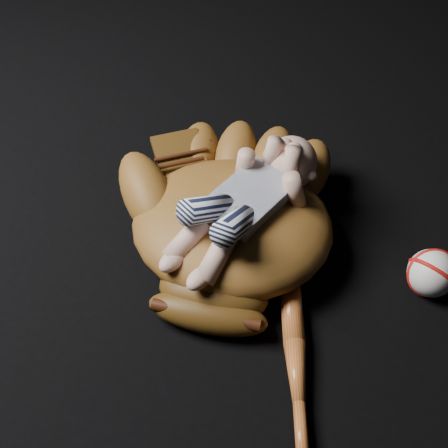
# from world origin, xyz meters

# --- Properties ---
(baseball_glove) EXTENTS (0.55, 0.60, 0.16)m
(baseball_glove) POSITION_xyz_m (0.08, -0.06, 0.08)
(baseball_glove) COLOR brown
(baseball_glove) RESTS_ON ground
(newborn_baby) EXTENTS (0.23, 0.38, 0.15)m
(newborn_baby) POSITION_xyz_m (0.10, -0.07, 0.13)
(newborn_baby) COLOR #D3A088
(newborn_baby) RESTS_ON baseball_glove
(baseball_bat) EXTENTS (0.21, 0.36, 0.04)m
(baseball_bat) POSITION_xyz_m (0.28, -0.22, 0.02)
(baseball_bat) COLOR #B35722
(baseball_bat) RESTS_ON ground
(baseball) EXTENTS (0.09, 0.09, 0.08)m
(baseball) POSITION_xyz_m (0.42, 0.02, 0.04)
(baseball) COLOR white
(baseball) RESTS_ON ground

